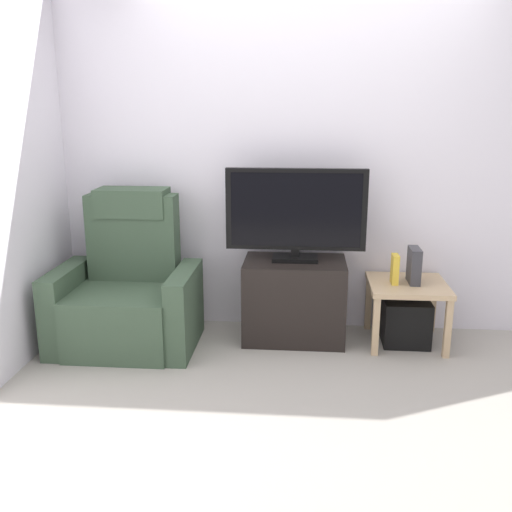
# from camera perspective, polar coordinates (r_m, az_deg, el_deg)

# --- Properties ---
(ground_plane) EXTENTS (6.40, 6.40, 0.00)m
(ground_plane) POSITION_cam_1_polar(r_m,az_deg,el_deg) (3.51, 5.17, -13.38)
(ground_plane) COLOR #9E998E
(wall_back) EXTENTS (6.40, 0.06, 2.60)m
(wall_back) POSITION_cam_1_polar(r_m,az_deg,el_deg) (4.24, 5.55, 9.96)
(wall_back) COLOR silver
(wall_back) RESTS_ON ground
(tv_stand) EXTENTS (0.72, 0.48, 0.58)m
(tv_stand) POSITION_cam_1_polar(r_m,az_deg,el_deg) (4.15, 3.84, -4.36)
(tv_stand) COLOR black
(tv_stand) RESTS_ON ground
(television) EXTENTS (0.98, 0.20, 0.65)m
(television) POSITION_cam_1_polar(r_m,az_deg,el_deg) (4.00, 4.00, 4.35)
(television) COLOR black
(television) RESTS_ON tv_stand
(recliner_armchair) EXTENTS (0.98, 0.78, 1.08)m
(recliner_armchair) POSITION_cam_1_polar(r_m,az_deg,el_deg) (4.15, -12.66, -3.56)
(recliner_armchair) COLOR #384C38
(recliner_armchair) RESTS_ON ground
(side_table) EXTENTS (0.54, 0.54, 0.45)m
(side_table) POSITION_cam_1_polar(r_m,az_deg,el_deg) (4.17, 14.86, -3.53)
(side_table) COLOR tan
(side_table) RESTS_ON ground
(subwoofer_box) EXTENTS (0.32, 0.32, 0.32)m
(subwoofer_box) POSITION_cam_1_polar(r_m,az_deg,el_deg) (4.24, 14.67, -6.28)
(subwoofer_box) COLOR black
(subwoofer_box) RESTS_ON ground
(book_upright) EXTENTS (0.04, 0.11, 0.21)m
(book_upright) POSITION_cam_1_polar(r_m,az_deg,el_deg) (4.09, 13.69, -1.28)
(book_upright) COLOR gold
(book_upright) RESTS_ON side_table
(game_console) EXTENTS (0.07, 0.20, 0.25)m
(game_console) POSITION_cam_1_polar(r_m,az_deg,el_deg) (4.13, 15.50, -0.92)
(game_console) COLOR #333338
(game_console) RESTS_ON side_table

